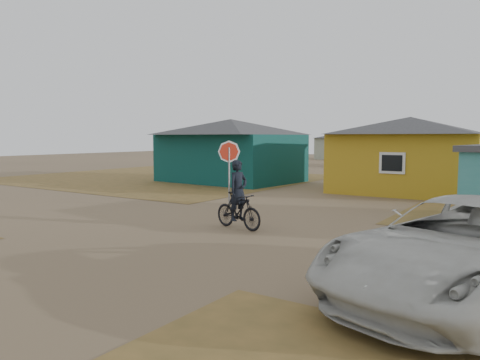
% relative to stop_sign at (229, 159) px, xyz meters
% --- Properties ---
extents(ground, '(120.00, 120.00, 0.00)m').
position_rel_stop_sign_xyz_m(ground, '(2.01, -4.17, -1.98)').
color(ground, '#7A6246').
extents(grass_nw, '(20.00, 18.00, 0.00)m').
position_rel_stop_sign_xyz_m(grass_nw, '(-11.99, 8.83, -1.98)').
color(grass_nw, brown).
rests_on(grass_nw, ground).
extents(house_teal, '(8.93, 7.08, 4.00)m').
position_rel_stop_sign_xyz_m(house_teal, '(-6.49, 9.33, 0.07)').
color(house_teal, '#0A3935').
rests_on(house_teal, ground).
extents(house_yellow, '(7.72, 6.76, 3.90)m').
position_rel_stop_sign_xyz_m(house_yellow, '(4.51, 9.83, 0.02)').
color(house_yellow, '#BA911C').
rests_on(house_yellow, ground).
extents(house_pale_west, '(7.04, 6.15, 3.60)m').
position_rel_stop_sign_xyz_m(house_pale_west, '(-3.99, 29.83, -0.13)').
color(house_pale_west, '#99A28B').
rests_on(house_pale_west, ground).
extents(house_pale_north, '(6.28, 5.81, 3.40)m').
position_rel_stop_sign_xyz_m(house_pale_north, '(-11.99, 41.83, -0.23)').
color(house_pale_north, '#99A28B').
rests_on(house_pale_north, ground).
extents(stop_sign, '(0.86, 0.30, 2.72)m').
position_rel_stop_sign_xyz_m(stop_sign, '(0.00, 0.00, 0.00)').
color(stop_sign, gray).
rests_on(stop_sign, ground).
extents(cyclist, '(1.98, 0.90, 2.16)m').
position_rel_stop_sign_xyz_m(cyclist, '(2.69, -3.30, -1.20)').
color(cyclist, black).
rests_on(cyclist, ground).
extents(vehicle, '(4.71, 7.02, 1.79)m').
position_rel_stop_sign_xyz_m(vehicle, '(9.63, -6.30, -1.09)').
color(vehicle, beige).
rests_on(vehicle, ground).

